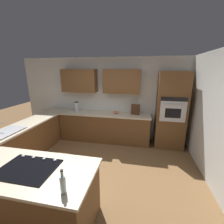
{
  "coord_description": "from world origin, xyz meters",
  "views": [
    {
      "loc": [
        -1.04,
        2.69,
        2.2
      ],
      "look_at": [
        -0.27,
        -1.08,
        1.14
      ],
      "focal_mm": 24.24,
      "sensor_mm": 36.0,
      "label": 1
    }
  ],
  "objects_px": {
    "wall_oven": "(171,111)",
    "sink_unit": "(6,132)",
    "cooktop": "(28,168)",
    "blender": "(77,107)",
    "mixing_bowl": "(116,112)",
    "spice_rack": "(135,109)",
    "second_bottle": "(63,184)"
  },
  "relations": [
    {
      "from": "sink_unit",
      "to": "mixing_bowl",
      "type": "bearing_deg",
      "value": -137.07
    },
    {
      "from": "sink_unit",
      "to": "spice_rack",
      "type": "relative_size",
      "value": 2.27
    },
    {
      "from": "blender",
      "to": "spice_rack",
      "type": "bearing_deg",
      "value": -179.1
    },
    {
      "from": "sink_unit",
      "to": "mixing_bowl",
      "type": "distance_m",
      "value": 2.84
    },
    {
      "from": "sink_unit",
      "to": "blender",
      "type": "relative_size",
      "value": 2.18
    },
    {
      "from": "spice_rack",
      "to": "second_bottle",
      "type": "height_order",
      "value": "spice_rack"
    },
    {
      "from": "cooktop",
      "to": "second_bottle",
      "type": "xyz_separation_m",
      "value": [
        -0.69,
        0.29,
        0.11
      ]
    },
    {
      "from": "wall_oven",
      "to": "second_bottle",
      "type": "distance_m",
      "value": 3.56
    },
    {
      "from": "sink_unit",
      "to": "wall_oven",
      "type": "bearing_deg",
      "value": -152.94
    },
    {
      "from": "sink_unit",
      "to": "cooktop",
      "type": "relative_size",
      "value": 0.92
    },
    {
      "from": "wall_oven",
      "to": "blender",
      "type": "height_order",
      "value": "wall_oven"
    },
    {
      "from": "cooktop",
      "to": "blender",
      "type": "distance_m",
      "value": 3.0
    },
    {
      "from": "wall_oven",
      "to": "sink_unit",
      "type": "distance_m",
      "value": 4.13
    },
    {
      "from": "cooktop",
      "to": "second_bottle",
      "type": "bearing_deg",
      "value": 157.28
    },
    {
      "from": "mixing_bowl",
      "to": "blender",
      "type": "bearing_deg",
      "value": 0.0
    },
    {
      "from": "sink_unit",
      "to": "second_bottle",
      "type": "bearing_deg",
      "value": 148.0
    },
    {
      "from": "cooktop",
      "to": "spice_rack",
      "type": "bearing_deg",
      "value": -113.62
    },
    {
      "from": "wall_oven",
      "to": "sink_unit",
      "type": "bearing_deg",
      "value": 27.06
    },
    {
      "from": "second_bottle",
      "to": "cooktop",
      "type": "bearing_deg",
      "value": -22.72
    },
    {
      "from": "sink_unit",
      "to": "cooktop",
      "type": "bearing_deg",
      "value": 143.96
    },
    {
      "from": "mixing_bowl",
      "to": "spice_rack",
      "type": "distance_m",
      "value": 0.61
    },
    {
      "from": "wall_oven",
      "to": "second_bottle",
      "type": "bearing_deg",
      "value": 63.11
    },
    {
      "from": "wall_oven",
      "to": "spice_rack",
      "type": "distance_m",
      "value": 1.0
    },
    {
      "from": "mixing_bowl",
      "to": "cooktop",
      "type": "bearing_deg",
      "value": 76.63
    },
    {
      "from": "sink_unit",
      "to": "second_bottle",
      "type": "xyz_separation_m",
      "value": [
        -2.07,
        1.29,
        0.1
      ]
    },
    {
      "from": "wall_oven",
      "to": "mixing_bowl",
      "type": "relative_size",
      "value": 13.5
    },
    {
      "from": "wall_oven",
      "to": "cooktop",
      "type": "distance_m",
      "value": 3.69
    },
    {
      "from": "wall_oven",
      "to": "sink_unit",
      "type": "relative_size",
      "value": 3.12
    },
    {
      "from": "sink_unit",
      "to": "mixing_bowl",
      "type": "relative_size",
      "value": 4.32
    },
    {
      "from": "sink_unit",
      "to": "blender",
      "type": "xyz_separation_m",
      "value": [
        -0.78,
        -1.93,
        0.12
      ]
    },
    {
      "from": "wall_oven",
      "to": "mixing_bowl",
      "type": "height_order",
      "value": "wall_oven"
    },
    {
      "from": "blender",
      "to": "cooktop",
      "type": "bearing_deg",
      "value": 101.58
    }
  ]
}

